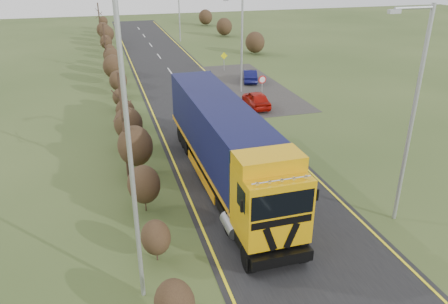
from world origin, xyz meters
TOP-DOWN VIEW (x-y plane):
  - ground at (0.00, 0.00)m, footprint 160.00×160.00m
  - road at (0.00, 10.00)m, footprint 8.00×120.00m
  - layby at (6.50, 20.00)m, footprint 6.00×18.00m
  - lane_markings at (0.00, 9.69)m, footprint 7.52×116.00m
  - hedgerow at (-6.00, 7.89)m, footprint 2.24×102.04m
  - lorry at (-1.47, 1.66)m, footprint 3.14×16.18m
  - car_red_hatchback at (4.80, 13.74)m, footprint 1.75×4.01m
  - car_blue_sedan at (6.93, 21.47)m, footprint 2.21×3.91m
  - streetlight_near at (5.24, -4.01)m, footprint 2.09×0.20m
  - streetlight_mid at (4.90, 18.34)m, footprint 1.78×0.18m
  - streetlight_far at (4.48, 45.72)m, footprint 1.99×0.19m
  - left_pole at (-6.81, -5.87)m, footprint 0.16×0.16m
  - speed_sign at (5.60, 14.58)m, footprint 0.66×0.10m
  - warning_board at (5.76, 26.62)m, footprint 0.77×0.11m

SIDE VIEW (x-z plane):
  - ground at x=0.00m, z-range 0.00..0.00m
  - road at x=0.00m, z-range 0.00..0.02m
  - layby at x=6.50m, z-range 0.00..0.02m
  - lane_markings at x=0.00m, z-range 0.03..0.03m
  - car_blue_sedan at x=6.93m, z-range 0.00..1.22m
  - car_red_hatchback at x=4.80m, z-range 0.00..1.35m
  - warning_board at x=5.76m, z-range 0.23..2.25m
  - hedgerow at x=-6.00m, z-range -1.41..4.64m
  - speed_sign at x=5.60m, z-range 0.49..2.89m
  - lorry at x=-1.47m, z-range 0.30..4.81m
  - streetlight_mid at x=4.90m, z-range 0.40..8.73m
  - streetlight_far at x=4.48m, z-range 0.49..9.87m
  - left_pole at x=-6.81m, z-range 0.00..10.44m
  - streetlight_near at x=5.24m, z-range 0.53..10.39m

